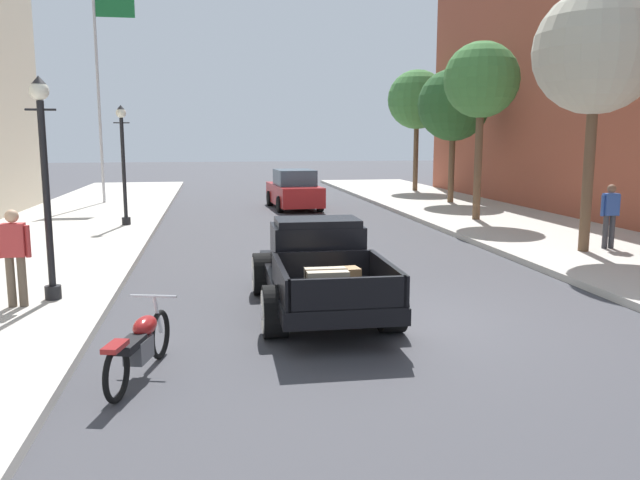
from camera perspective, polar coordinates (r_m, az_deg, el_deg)
The scene contains 13 objects.
ground_plane at distance 10.63m, azimuth 5.41°, elevation -7.07°, with size 140.00×140.00×0.00m, color #3D3D42.
hotrod_truck_black at distance 11.11m, azimuth -0.21°, elevation -2.31°, with size 2.24×4.97×1.58m.
motorcycle_parked at distance 8.26m, azimuth -15.92°, elevation -9.00°, with size 0.77×2.07×0.93m.
car_background_red at distance 26.76m, azimuth -2.35°, elevation 4.47°, with size 2.08×4.40×1.65m.
pedestrian_sidewalk_left at distance 11.72m, azimuth -25.81°, elevation -0.99°, with size 0.53×0.22×1.65m.
pedestrian_sidewalk_right at distance 17.81m, azimuth 24.65°, elevation 2.28°, with size 0.53×0.22×1.65m.
street_lamp_near at distance 11.88m, azimuth -23.53°, elevation 5.61°, with size 0.50×0.32×3.85m.
street_lamp_far at distance 21.55m, azimuth -17.31°, elevation 7.24°, with size 0.50×0.32×3.85m.
flagpole at distance 29.47m, azimuth -18.97°, elevation 14.17°, with size 1.74×0.16×9.16m.
street_tree_nearest at distance 17.17m, azimuth 23.63°, elevation 15.23°, with size 3.01×3.01×6.38m.
street_tree_second at distance 22.71m, azimuth 14.32°, elevation 13.69°, with size 2.55×2.55×6.03m.
street_tree_third at distance 28.48m, azimuth 11.93°, elevation 11.78°, with size 3.09×3.09×5.76m.
street_tree_farthest at distance 34.64m, azimuth 8.73°, elevation 12.36°, with size 3.10×3.10×6.36m.
Camera 1 is at (-2.69, -9.85, 2.97)m, focal length 35.54 mm.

